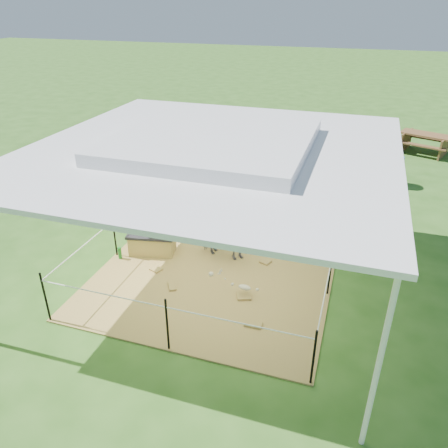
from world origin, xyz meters
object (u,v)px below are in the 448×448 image
(foal, at_px, (245,286))
(trash_barrel, at_px, (392,171))
(picnic_table_near, at_px, (354,152))
(picnic_table_far, at_px, (425,143))
(straw_bale, at_px, (152,244))
(woman, at_px, (154,212))
(pony, at_px, (224,237))
(green_bottle, at_px, (120,253))
(distant_person, at_px, (363,152))

(foal, relative_size, trash_barrel, 0.87)
(picnic_table_near, bearing_deg, picnic_table_far, 7.98)
(picnic_table_near, bearing_deg, trash_barrel, -84.73)
(straw_bale, xyz_separation_m, woman, (0.10, 0.00, 0.78))
(pony, relative_size, picnic_table_near, 0.66)
(pony, distance_m, foal, 1.43)
(picnic_table_far, bearing_deg, straw_bale, -103.42)
(green_bottle, distance_m, picnic_table_near, 9.01)
(pony, height_order, distant_person, distant_person)
(straw_bale, relative_size, distant_person, 0.76)
(trash_barrel, bearing_deg, distant_person, 131.49)
(straw_bale, xyz_separation_m, pony, (1.55, 0.27, 0.28))
(straw_bale, distance_m, pony, 1.60)
(straw_bale, xyz_separation_m, distant_person, (4.09, 6.77, 0.38))
(green_bottle, bearing_deg, foal, -8.82)
(trash_barrel, bearing_deg, picnic_table_near, 124.97)
(trash_barrel, bearing_deg, green_bottle, -131.69)
(straw_bale, height_order, pony, pony)
(picnic_table_far, bearing_deg, woman, -102.99)
(pony, distance_m, distant_person, 6.98)
(distant_person, bearing_deg, picnic_table_far, -138.41)
(straw_bale, bearing_deg, picnic_table_near, 62.83)
(straw_bale, relative_size, picnic_table_far, 0.56)
(green_bottle, xyz_separation_m, distant_person, (4.64, 7.22, 0.46))
(distant_person, bearing_deg, picnic_table_near, -75.82)
(woman, height_order, pony, woman)
(woman, relative_size, picnic_table_near, 0.65)
(pony, bearing_deg, picnic_table_far, -21.40)
(woman, distance_m, pony, 1.56)
(woman, bearing_deg, straw_bale, -101.68)
(pony, bearing_deg, green_bottle, 114.72)
(green_bottle, relative_size, distant_person, 0.21)
(straw_bale, bearing_deg, picnic_table_far, 56.32)
(distant_person, bearing_deg, foal, 68.60)
(straw_bale, distance_m, green_bottle, 0.72)
(woman, xyz_separation_m, pony, (1.45, 0.27, -0.50))
(green_bottle, bearing_deg, trash_barrel, 48.31)
(straw_bale, xyz_separation_m, green_bottle, (-0.55, -0.45, -0.08))
(green_bottle, distance_m, foal, 2.92)
(pony, relative_size, picnic_table_far, 0.68)
(picnic_table_near, distance_m, picnic_table_far, 2.97)
(straw_bale, bearing_deg, distant_person, 58.85)
(pony, bearing_deg, picnic_table_near, -11.75)
(woman, bearing_deg, foal, 56.43)
(woman, bearing_deg, pony, 88.89)
(picnic_table_near, distance_m, distant_person, 0.76)
(woman, height_order, picnic_table_far, woman)
(green_bottle, height_order, pony, pony)
(green_bottle, relative_size, picnic_table_far, 0.16)
(woman, bearing_deg, trash_barrel, 128.04)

